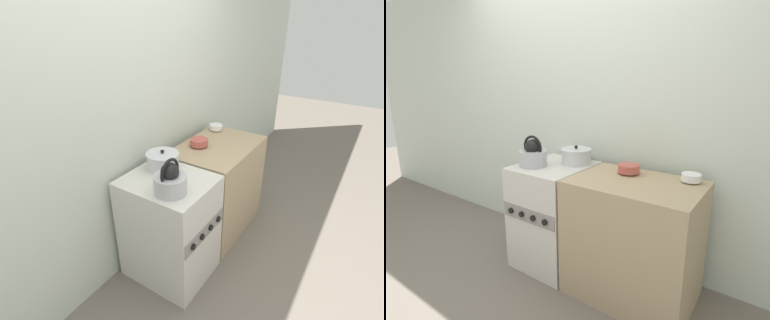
% 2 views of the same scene
% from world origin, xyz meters
% --- Properties ---
extents(ground_plane, '(12.00, 12.00, 0.00)m').
position_xyz_m(ground_plane, '(0.00, 0.00, 0.00)').
color(ground_plane, '#70665B').
extents(wall_back, '(7.00, 0.06, 2.50)m').
position_xyz_m(wall_back, '(0.00, 0.69, 1.25)').
color(wall_back, silver).
rests_on(wall_back, ground_plane).
extents(stove, '(0.53, 0.64, 0.84)m').
position_xyz_m(stove, '(0.00, 0.31, 0.42)').
color(stove, beige).
rests_on(stove, ground_plane).
extents(counter, '(0.85, 0.58, 0.85)m').
position_xyz_m(counter, '(0.71, 0.29, 0.42)').
color(counter, tan).
rests_on(counter, ground_plane).
extents(kettle, '(0.27, 0.22, 0.24)m').
position_xyz_m(kettle, '(-0.12, 0.20, 0.93)').
color(kettle, '#B2B2B7').
rests_on(kettle, stove).
extents(cooking_pot, '(0.24, 0.24, 0.15)m').
position_xyz_m(cooking_pot, '(0.12, 0.44, 0.90)').
color(cooking_pot, silver).
rests_on(cooking_pot, stove).
extents(enamel_bowl, '(0.15, 0.15, 0.07)m').
position_xyz_m(enamel_bowl, '(0.59, 0.42, 0.88)').
color(enamel_bowl, '#B75147').
rests_on(enamel_bowl, counter).
extents(small_ceramic_bowl, '(0.13, 0.13, 0.06)m').
position_xyz_m(small_ceramic_bowl, '(1.01, 0.48, 0.88)').
color(small_ceramic_bowl, white).
rests_on(small_ceramic_bowl, counter).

